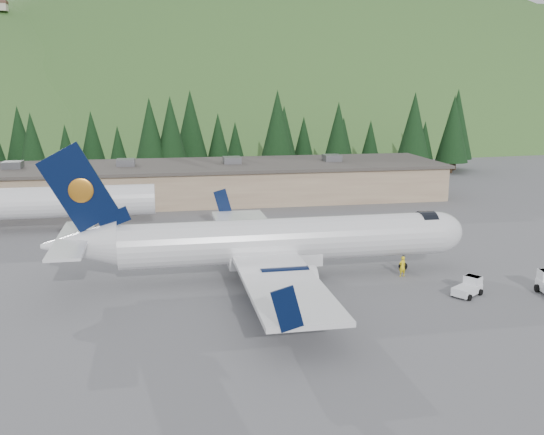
{
  "coord_description": "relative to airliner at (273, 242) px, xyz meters",
  "views": [
    {
      "loc": [
        -10.12,
        -48.95,
        16.25
      ],
      "look_at": [
        0.0,
        6.0,
        4.0
      ],
      "focal_mm": 40.0,
      "sensor_mm": 36.0,
      "label": 1
    }
  ],
  "objects": [
    {
      "name": "airliner",
      "position": [
        0.0,
        0.0,
        0.0
      ],
      "size": [
        36.01,
        33.73,
        12.0
      ],
      "rotation": [
        0.0,
        0.0,
        0.01
      ],
      "color": "white",
      "rests_on": "ground"
    },
    {
      "name": "terminal_building",
      "position": [
        -3.95,
        38.01,
        -0.57
      ],
      "size": [
        71.0,
        17.0,
        6.1
      ],
      "color": "#987A5F",
      "rests_on": "ground"
    },
    {
      "name": "ground",
      "position": [
        1.06,
        0.01,
        -3.2
      ],
      "size": [
        600.0,
        600.0,
        0.0
      ],
      "primitive_type": "plane",
      "color": "#59595D"
    },
    {
      "name": "tree_line",
      "position": [
        -1.22,
        60.16,
        4.36
      ],
      "size": [
        112.65,
        18.68,
        14.32
      ],
      "color": "black",
      "rests_on": "ground"
    },
    {
      "name": "baggage_tug_a",
      "position": [
        14.45,
        -7.03,
        -2.56
      ],
      "size": [
        2.96,
        2.62,
        1.42
      ],
      "rotation": [
        0.0,
        0.0,
        0.6
      ],
      "color": "white",
      "rests_on": "ground"
    },
    {
      "name": "hills",
      "position": [
        54.39,
        207.39,
        -85.99
      ],
      "size": [
        614.0,
        330.0,
        300.0
      ],
      "color": "#274D1D",
      "rests_on": "ground"
    },
    {
      "name": "second_airliner",
      "position": [
        -23.87,
        22.01,
        0.13
      ],
      "size": [
        27.5,
        11.0,
        10.05
      ],
      "color": "white",
      "rests_on": "ground"
    },
    {
      "name": "ramp_worker",
      "position": [
        11.13,
        -1.6,
        -2.29
      ],
      "size": [
        0.74,
        0.57,
        1.81
      ],
      "primitive_type": "imported",
      "rotation": [
        0.0,
        0.0,
        3.36
      ],
      "color": "yellow",
      "rests_on": "ground"
    }
  ]
}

